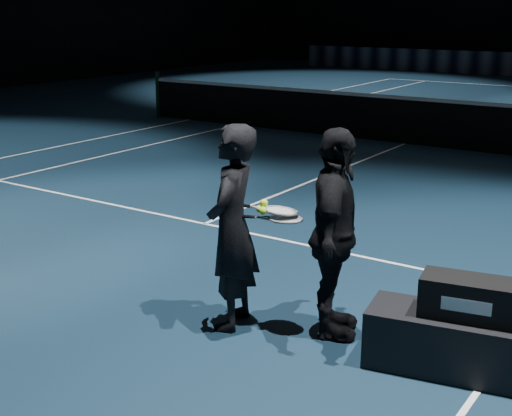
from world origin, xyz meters
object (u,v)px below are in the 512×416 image
Objects in this scene: player_bench at (469,345)px; racket_upper at (280,211)px; racket_lower at (286,219)px; tennis_balls at (262,208)px; player_b at (334,235)px; racket_bag at (473,299)px; player_a at (232,228)px.

player_bench is 1.79m from racket_upper.
racket_upper is (-0.06, 0.02, 0.06)m from racket_lower.
racket_upper is 0.15m from tennis_balls.
racket_upper is 5.67× the size of tennis_balls.
player_b is 0.41m from racket_lower.
player_bench is 1.33m from player_b.
player_a is (-1.95, -0.29, 0.27)m from racket_bag.
tennis_balls is at bearing 175.75° from player_bench.
racket_upper reaches higher than racket_bag.
player_b is at bearing 93.98° from player_a.
racket_upper is at bearing 141.34° from racket_lower.
tennis_balls reaches higher than racket_upper.
racket_upper reaches higher than player_bench.
player_a is at bearing -180.00° from racket_lower.
racket_lower is 0.08m from racket_upper.
player_b reaches higher than racket_upper.
player_bench is at bearing 81.00° from player_a.
player_b is at bearing 168.36° from racket_bag.
tennis_balls reaches higher than player_bench.
racket_bag is 1.59m from racket_lower.
player_a is 0.85m from player_b.
tennis_balls reaches higher than racket_bag.
racket_bag is 1.66m from racket_upper.
player_bench is 0.86× the size of player_a.
tennis_balls reaches higher than racket_lower.
player_a is 2.57× the size of racket_upper.
tennis_balls is (-0.12, -0.09, 0.03)m from racket_upper.
player_b is 2.57× the size of racket_upper.
player_b reaches higher than racket_lower.
player_bench is at bearing 6.25° from tennis_balls.
tennis_balls is (-0.56, -0.21, 0.19)m from player_b.
racket_lower is at bearing 87.92° from player_b.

